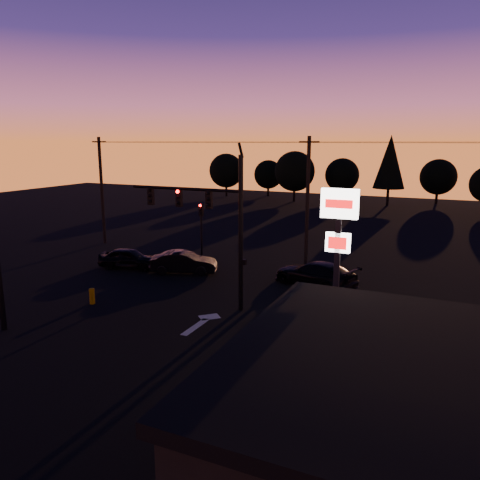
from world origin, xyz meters
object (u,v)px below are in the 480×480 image
at_px(bollard, 92,296).
at_px(car_mid, 184,262).
at_px(car_left, 129,258).
at_px(car_right, 315,274).
at_px(suv_parked, 313,388).
at_px(traffic_signal_mast, 213,215).
at_px(secondary_signal, 201,224).
at_px(pylon_sign, 338,235).

height_order(bollard, car_mid, car_mid).
distance_m(car_left, car_right, 12.96).
bearing_deg(suv_parked, car_left, 133.77).
bearing_deg(traffic_signal_mast, bollard, -157.62).
height_order(secondary_signal, car_left, secondary_signal).
xyz_separation_m(car_left, car_right, (12.89, 1.34, 0.07)).
relative_size(traffic_signal_mast, car_left, 2.09).
bearing_deg(secondary_signal, car_left, -140.92).
xyz_separation_m(pylon_sign, car_left, (-15.98, 6.76, -4.21)).
bearing_deg(car_left, pylon_sign, -127.22).
height_order(car_left, car_right, car_right).
bearing_deg(suv_parked, traffic_signal_mast, 124.98).
bearing_deg(car_right, secondary_signal, -82.85).
relative_size(secondary_signal, car_right, 0.82).
bearing_deg(secondary_signal, car_mid, -87.57).
relative_size(secondary_signal, bollard, 5.09).
relative_size(car_mid, car_right, 0.83).
relative_size(traffic_signal_mast, suv_parked, 1.89).
relative_size(traffic_signal_mast, bollard, 10.04).
bearing_deg(car_mid, car_right, -106.17).
bearing_deg(pylon_sign, secondary_signal, 140.23).
bearing_deg(traffic_signal_mast, car_right, 54.45).
distance_m(bollard, suv_parked, 14.44).
relative_size(car_left, car_right, 0.78).
height_order(traffic_signal_mast, bollard, traffic_signal_mast).
bearing_deg(car_right, pylon_sign, 39.99).
bearing_deg(secondary_signal, pylon_sign, -39.77).
distance_m(bollard, car_left, 7.33).
distance_m(secondary_signal, suv_parked, 19.40).
bearing_deg(traffic_signal_mast, suv_parked, -43.74).
xyz_separation_m(car_right, suv_parked, (3.54, -12.82, -0.14)).
bearing_deg(bollard, suv_parked, -19.01).
relative_size(secondary_signal, suv_parked, 0.96).
height_order(bollard, suv_parked, suv_parked).
relative_size(car_mid, suv_parked, 0.97).
bearing_deg(secondary_signal, suv_parked, -49.77).
height_order(bollard, car_right, car_right).
height_order(pylon_sign, bollard, pylon_sign).
relative_size(pylon_sign, car_mid, 1.54).
height_order(bollard, car_left, car_left).
distance_m(secondary_signal, car_mid, 3.43).
distance_m(pylon_sign, suv_parked, 6.39).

